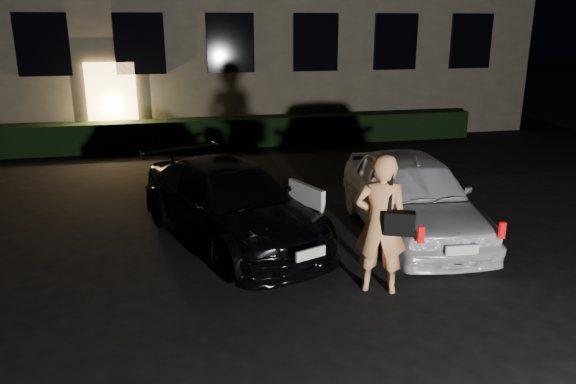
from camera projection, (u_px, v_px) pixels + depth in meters
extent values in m
plane|color=black|center=(336.00, 317.00, 7.20)|extent=(80.00, 80.00, 0.00)
cube|color=#FFC269|center=(113.00, 106.00, 16.34)|extent=(1.40, 0.10, 2.50)
cube|color=black|center=(43.00, 45.00, 15.49)|extent=(1.40, 0.10, 1.70)
cube|color=black|center=(140.00, 44.00, 16.01)|extent=(1.40, 0.10, 1.70)
cube|color=black|center=(230.00, 43.00, 16.54)|extent=(1.40, 0.10, 1.70)
cube|color=black|center=(316.00, 43.00, 17.07)|extent=(1.40, 0.10, 1.70)
cube|color=black|center=(396.00, 42.00, 17.59)|extent=(1.40, 0.10, 1.70)
cube|color=black|center=(471.00, 41.00, 18.12)|extent=(1.40, 0.10, 1.70)
cube|color=black|center=(235.00, 132.00, 16.88)|extent=(15.00, 0.70, 0.85)
imported|color=black|center=(230.00, 203.00, 9.56)|extent=(3.36, 4.90, 1.32)
cube|color=white|center=(306.00, 197.00, 9.37)|extent=(0.42, 0.91, 0.44)
cube|color=silver|center=(311.00, 254.00, 7.71)|extent=(0.46, 0.21, 0.15)
imported|color=white|center=(412.00, 195.00, 9.81)|extent=(2.02, 4.35, 1.44)
cube|color=red|center=(421.00, 235.00, 7.80)|extent=(0.09, 0.06, 0.24)
cube|color=red|center=(502.00, 231.00, 7.96)|extent=(0.09, 0.06, 0.24)
cube|color=silver|center=(462.00, 250.00, 7.89)|extent=(0.48, 0.08, 0.14)
imported|color=#F49F5F|center=(381.00, 224.00, 7.64)|extent=(0.85, 0.71, 1.98)
cube|color=black|center=(399.00, 223.00, 7.45)|extent=(0.44, 0.32, 0.31)
cube|color=black|center=(391.00, 190.00, 7.38)|extent=(0.07, 0.08, 0.62)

